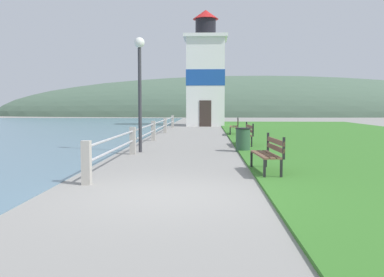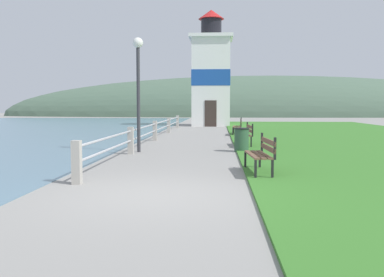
# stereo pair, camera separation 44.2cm
# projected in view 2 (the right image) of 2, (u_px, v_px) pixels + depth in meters

# --- Properties ---
(ground_plane) EXTENTS (160.00, 160.00, 0.00)m
(ground_plane) POSITION_uv_depth(u_px,v_px,m) (152.00, 195.00, 7.78)
(ground_plane) COLOR gray
(grass_verge) EXTENTS (12.00, 40.37, 0.06)m
(grass_verge) POSITION_uv_depth(u_px,v_px,m) (355.00, 138.00, 20.69)
(grass_verge) COLOR #387528
(grass_verge) RESTS_ON ground_plane
(seawall_railing) EXTENTS (0.18, 22.06, 0.91)m
(seawall_railing) POSITION_uv_depth(u_px,v_px,m) (155.00, 129.00, 19.73)
(seawall_railing) COLOR #A8A399
(seawall_railing) RESTS_ON ground_plane
(park_bench_near) EXTENTS (0.60, 1.65, 0.94)m
(park_bench_near) POSITION_uv_depth(u_px,v_px,m) (262.00, 152.00, 10.07)
(park_bench_near) COLOR brown
(park_bench_near) RESTS_ON ground_plane
(park_bench_midway) EXTENTS (0.56, 1.80, 0.94)m
(park_bench_midway) POSITION_uv_depth(u_px,v_px,m) (246.00, 133.00, 16.97)
(park_bench_midway) COLOR brown
(park_bench_midway) RESTS_ON ground_plane
(park_bench_far) EXTENTS (0.57, 1.68, 0.94)m
(park_bench_far) POSITION_uv_depth(u_px,v_px,m) (238.00, 125.00, 23.37)
(park_bench_far) COLOR brown
(park_bench_far) RESTS_ON ground_plane
(lighthouse) EXTENTS (3.38, 3.38, 9.08)m
(lighthouse) POSITION_uv_depth(u_px,v_px,m) (211.00, 76.00, 33.81)
(lighthouse) COLOR white
(lighthouse) RESTS_ON ground_plane
(trash_bin) EXTENTS (0.54, 0.54, 0.84)m
(trash_bin) POSITION_uv_depth(u_px,v_px,m) (242.00, 140.00, 15.01)
(trash_bin) COLOR #2D5138
(trash_bin) RESTS_ON ground_plane
(lamp_post) EXTENTS (0.36, 0.36, 3.96)m
(lamp_post) POSITION_uv_depth(u_px,v_px,m) (138.00, 73.00, 14.77)
(lamp_post) COLOR #333338
(lamp_post) RESTS_ON ground_plane
(distant_hillside) EXTENTS (80.00, 16.00, 12.00)m
(distant_hillside) POSITION_uv_depth(u_px,v_px,m) (264.00, 116.00, 63.92)
(distant_hillside) COLOR #4C6651
(distant_hillside) RESTS_ON ground_plane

